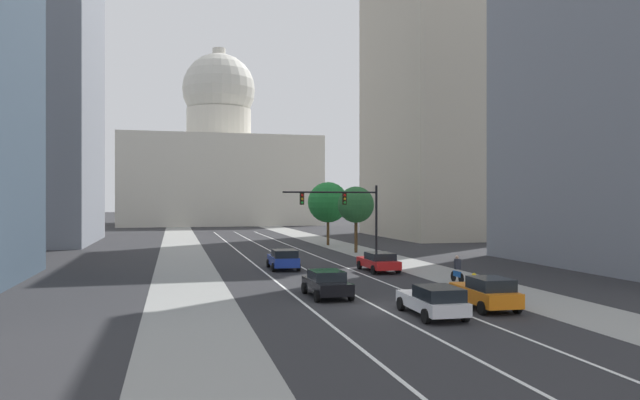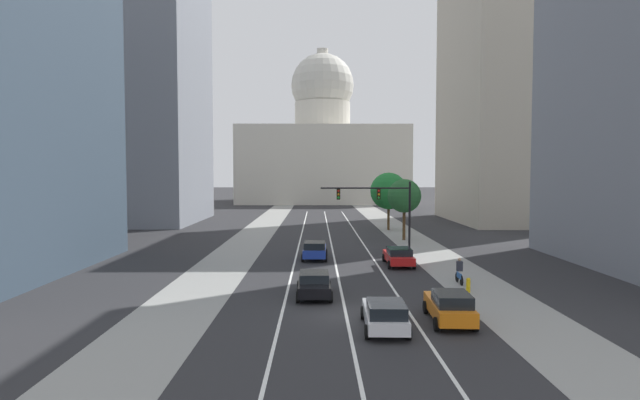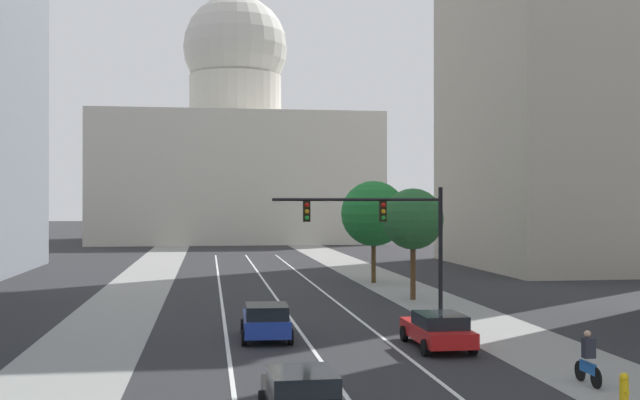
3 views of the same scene
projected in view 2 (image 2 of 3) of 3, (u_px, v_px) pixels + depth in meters
name	position (u px, v px, depth m)	size (l,w,h in m)	color
ground_plane	(328.00, 229.00, 65.52)	(400.00, 400.00, 0.00)	#2B2B2D
sidewalk_left	(256.00, 233.00, 60.46)	(4.51, 130.00, 0.01)	gray
sidewalk_right	(402.00, 233.00, 60.58)	(4.51, 130.00, 0.01)	gray
lane_stripe_left	(299.00, 245.00, 50.52)	(0.16, 90.00, 0.01)	white
lane_stripe_center	(332.00, 245.00, 50.54)	(0.16, 90.00, 0.01)	white
lane_stripe_right	(364.00, 245.00, 50.56)	(0.16, 90.00, 0.01)	white
office_tower_far_left	(128.00, 20.00, 73.94)	(20.65, 22.35, 59.57)	gray
office_tower_far_right	(503.00, 91.00, 75.01)	(14.84, 24.58, 38.89)	#B7AD99
capitol_building	(322.00, 151.00, 128.01)	(40.80, 28.48, 38.60)	beige
car_blue	(315.00, 250.00, 42.24)	(2.19, 4.35, 1.55)	#1E389E
car_white	(385.00, 314.00, 23.08)	(2.13, 4.53, 1.44)	silver
car_orange	(450.00, 306.00, 24.25)	(2.13, 4.42, 1.57)	orange
car_black	(314.00, 284.00, 29.44)	(2.10, 4.19, 1.43)	black
car_red	(399.00, 256.00, 39.44)	(2.08, 4.71, 1.41)	red
traffic_signal_mast	(381.00, 202.00, 45.18)	(8.12, 0.39, 6.49)	black
fire_hydrant	(468.00, 285.00, 30.44)	(0.26, 0.35, 0.91)	yellow
cyclist	(459.00, 271.00, 32.77)	(0.36, 1.70, 1.72)	black
street_tree_near_right	(389.00, 191.00, 64.07)	(4.70, 4.70, 7.34)	#51381E
street_tree_mid_right	(404.00, 196.00, 54.31)	(3.64, 3.64, 6.62)	#51381E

